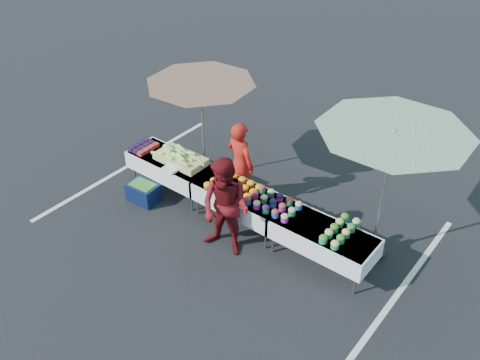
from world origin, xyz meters
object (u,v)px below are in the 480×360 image
Objects in this scene: customer at (226,208)px; storage_bin at (143,192)px; table_left at (171,166)px; umbrella_left at (201,91)px; vendor at (240,164)px; table_center at (240,198)px; table_right at (323,237)px; umbrella_right at (393,143)px.

customer is 2.97× the size of storage_bin.
table_left is 0.68× the size of umbrella_left.
storage_bin is at bearing 46.04° from vendor.
customer is (0.27, -0.75, 0.36)m from table_center.
customer is (2.07, -0.75, 0.36)m from table_left.
umbrella_left is 4.33× the size of storage_bin.
table_left is 1.80m from table_center.
customer is at bearing 126.65° from vendor.
customer is at bearing -69.98° from table_center.
vendor is (-0.43, 0.55, 0.32)m from table_center.
table_left is at bearing 30.16° from vendor.
table_right is 3.74m from umbrella_left.
storage_bin is at bearing -106.36° from umbrella_left.
customer is at bearing -143.92° from umbrella_right.
umbrella_left reaches higher than table_left.
umbrella_left is (0.23, 0.76, 1.45)m from table_left.
storage_bin is at bearing 170.72° from customer.
customer is at bearing -6.86° from storage_bin.
vendor is at bearing 33.39° from storage_bin.
umbrella_right reaches higher than storage_bin.
table_center reaches higher than storage_bin.
customer is 2.61m from umbrella_left.
vendor is at bearing -174.95° from umbrella_right.
table_right is (1.80, 0.00, 0.00)m from table_center.
umbrella_left reaches higher than table_center.
table_left is at bearing 153.37° from customer.
umbrella_left is at bearing 72.83° from table_left.
umbrella_right is (2.83, 0.25, 1.41)m from vendor.
storage_bin is (-0.41, -1.41, -1.83)m from umbrella_left.
storage_bin is (-2.25, 0.10, -0.74)m from customer.
table_left is at bearing 180.00° from table_right.
table_right is (3.60, 0.00, 0.00)m from table_left.
umbrella_left is at bearing 154.21° from table_center.
table_right is 0.98× the size of customer.
table_center is 1.03× the size of vendor.
umbrella_left is (-3.37, 0.76, 1.45)m from table_right.
table_left is 4.61m from umbrella_right.
umbrella_right reaches higher than umbrella_left.
table_center is at bearing 0.00° from table_left.
vendor is 3.17m from umbrella_right.
storage_bin is at bearing -161.68° from umbrella_right.
table_left is at bearing -107.17° from umbrella_left.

